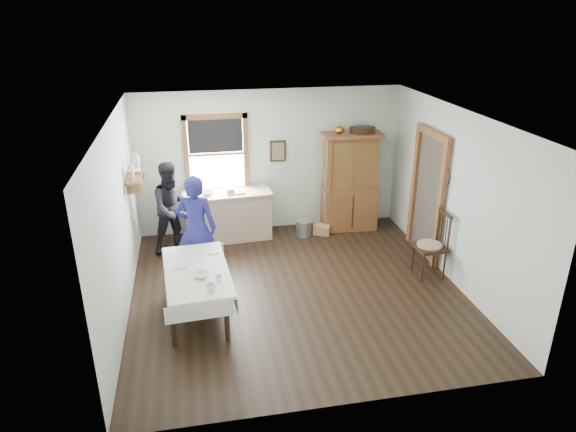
{
  "coord_description": "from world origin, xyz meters",
  "views": [
    {
      "loc": [
        -1.44,
        -6.75,
        4.13
      ],
      "look_at": [
        -0.08,
        0.3,
        1.13
      ],
      "focal_mm": 32.0,
      "sensor_mm": 36.0,
      "label": 1
    }
  ],
  "objects_px": {
    "work_counter": "(228,216)",
    "china_hutch": "(350,182)",
    "dining_table": "(198,291)",
    "woman_blue": "(197,232)",
    "spindle_chair": "(430,244)",
    "figure_dark": "(173,211)",
    "wicker_basket": "(322,230)",
    "pail": "(304,228)"
  },
  "relations": [
    {
      "from": "china_hutch",
      "to": "spindle_chair",
      "type": "relative_size",
      "value": 1.73
    },
    {
      "from": "pail",
      "to": "work_counter",
      "type": "bearing_deg",
      "value": 173.74
    },
    {
      "from": "pail",
      "to": "figure_dark",
      "type": "distance_m",
      "value": 2.46
    },
    {
      "from": "work_counter",
      "to": "figure_dark",
      "type": "height_order",
      "value": "figure_dark"
    },
    {
      "from": "wicker_basket",
      "to": "woman_blue",
      "type": "bearing_deg",
      "value": -152.01
    },
    {
      "from": "wicker_basket",
      "to": "woman_blue",
      "type": "height_order",
      "value": "woman_blue"
    },
    {
      "from": "china_hutch",
      "to": "woman_blue",
      "type": "height_order",
      "value": "china_hutch"
    },
    {
      "from": "pail",
      "to": "woman_blue",
      "type": "height_order",
      "value": "woman_blue"
    },
    {
      "from": "dining_table",
      "to": "woman_blue",
      "type": "distance_m",
      "value": 1.13
    },
    {
      "from": "china_hutch",
      "to": "dining_table",
      "type": "height_order",
      "value": "china_hutch"
    },
    {
      "from": "dining_table",
      "to": "woman_blue",
      "type": "bearing_deg",
      "value": 87.97
    },
    {
      "from": "wicker_basket",
      "to": "figure_dark",
      "type": "bearing_deg",
      "value": -176.48
    },
    {
      "from": "pail",
      "to": "wicker_basket",
      "type": "height_order",
      "value": "pail"
    },
    {
      "from": "work_counter",
      "to": "wicker_basket",
      "type": "distance_m",
      "value": 1.82
    },
    {
      "from": "work_counter",
      "to": "china_hutch",
      "type": "xyz_separation_m",
      "value": [
        2.37,
        0.06,
        0.49
      ]
    },
    {
      "from": "work_counter",
      "to": "china_hutch",
      "type": "relative_size",
      "value": 0.85
    },
    {
      "from": "wicker_basket",
      "to": "spindle_chair",
      "type": "bearing_deg",
      "value": -55.23
    },
    {
      "from": "woman_blue",
      "to": "figure_dark",
      "type": "height_order",
      "value": "woman_blue"
    },
    {
      "from": "china_hutch",
      "to": "figure_dark",
      "type": "relative_size",
      "value": 1.25
    },
    {
      "from": "spindle_chair",
      "to": "figure_dark",
      "type": "distance_m",
      "value": 4.39
    },
    {
      "from": "figure_dark",
      "to": "china_hutch",
      "type": "bearing_deg",
      "value": -15.02
    },
    {
      "from": "dining_table",
      "to": "spindle_chair",
      "type": "bearing_deg",
      "value": 6.38
    },
    {
      "from": "pail",
      "to": "figure_dark",
      "type": "relative_size",
      "value": 0.21
    },
    {
      "from": "spindle_chair",
      "to": "wicker_basket",
      "type": "height_order",
      "value": "spindle_chair"
    },
    {
      "from": "spindle_chair",
      "to": "figure_dark",
      "type": "height_order",
      "value": "figure_dark"
    },
    {
      "from": "dining_table",
      "to": "wicker_basket",
      "type": "height_order",
      "value": "dining_table"
    },
    {
      "from": "dining_table",
      "to": "woman_blue",
      "type": "xyz_separation_m",
      "value": [
        0.04,
        1.03,
        0.46
      ]
    },
    {
      "from": "wicker_basket",
      "to": "work_counter",
      "type": "bearing_deg",
      "value": 175.32
    },
    {
      "from": "china_hutch",
      "to": "dining_table",
      "type": "bearing_deg",
      "value": -136.38
    },
    {
      "from": "work_counter",
      "to": "dining_table",
      "type": "distance_m",
      "value": 2.52
    },
    {
      "from": "woman_blue",
      "to": "figure_dark",
      "type": "xyz_separation_m",
      "value": [
        -0.38,
        1.09,
        -0.04
      ]
    },
    {
      "from": "woman_blue",
      "to": "pail",
      "type": "bearing_deg",
      "value": -134.98
    },
    {
      "from": "spindle_chair",
      "to": "wicker_basket",
      "type": "distance_m",
      "value": 2.33
    },
    {
      "from": "work_counter",
      "to": "wicker_basket",
      "type": "bearing_deg",
      "value": -8.71
    },
    {
      "from": "china_hutch",
      "to": "dining_table",
      "type": "distance_m",
      "value": 3.94
    },
    {
      "from": "china_hutch",
      "to": "pail",
      "type": "height_order",
      "value": "china_hutch"
    },
    {
      "from": "china_hutch",
      "to": "woman_blue",
      "type": "relative_size",
      "value": 1.18
    },
    {
      "from": "work_counter",
      "to": "woman_blue",
      "type": "xyz_separation_m",
      "value": [
        -0.59,
        -1.4,
        0.34
      ]
    },
    {
      "from": "dining_table",
      "to": "spindle_chair",
      "type": "height_order",
      "value": "spindle_chair"
    },
    {
      "from": "wicker_basket",
      "to": "woman_blue",
      "type": "distance_m",
      "value": 2.77
    },
    {
      "from": "china_hutch",
      "to": "woman_blue",
      "type": "bearing_deg",
      "value": -149.89
    },
    {
      "from": "dining_table",
      "to": "pail",
      "type": "bearing_deg",
      "value": 48.2
    }
  ]
}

